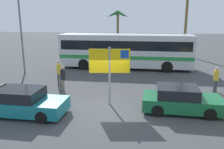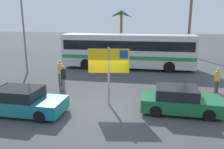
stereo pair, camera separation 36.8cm
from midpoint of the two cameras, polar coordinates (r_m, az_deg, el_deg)
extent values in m
plane|color=#424447|center=(12.39, -2.86, -8.65)|extent=(120.00, 120.00, 0.00)
cube|color=silver|center=(21.96, 2.88, 5.96)|extent=(12.09, 2.60, 2.90)
cube|color=black|center=(21.89, 2.89, 7.39)|extent=(11.61, 2.62, 0.84)
cube|color=#23843D|center=(22.03, 2.86, 4.65)|extent=(11.97, 2.62, 0.32)
cylinder|color=black|center=(23.26, 12.37, 3.04)|extent=(1.00, 0.28, 1.00)
cylinder|color=black|center=(20.96, 12.76, 1.85)|extent=(1.00, 0.28, 1.00)
cylinder|color=black|center=(23.94, -5.85, 3.60)|extent=(1.00, 0.28, 1.00)
cylinder|color=black|center=(21.72, -7.37, 2.50)|extent=(1.00, 0.28, 1.00)
cylinder|color=gray|center=(12.68, -1.44, -0.48)|extent=(0.11, 0.11, 3.20)
cube|color=yellow|center=(12.49, -1.46, 3.30)|extent=(2.18, 0.38, 1.30)
cube|color=#1447A8|center=(12.44, 2.23, 4.97)|extent=(0.45, 0.13, 0.44)
cube|color=#196638|center=(12.48, 15.77, -6.62)|extent=(3.95, 1.90, 0.64)
cube|color=black|center=(12.27, 14.86, -4.05)|extent=(2.07, 1.71, 0.52)
cylinder|color=black|center=(13.51, 20.52, -6.25)|extent=(0.60, 0.17, 0.60)
cylinder|color=black|center=(11.98, 21.95, -8.96)|extent=(0.60, 0.17, 0.60)
cylinder|color=black|center=(13.25, 10.12, -5.94)|extent=(0.60, 0.17, 0.60)
cylinder|color=black|center=(11.69, 10.14, -8.69)|extent=(0.60, 0.17, 0.60)
cube|color=#19757F|center=(12.51, -21.18, -7.01)|extent=(4.06, 1.87, 0.64)
cube|color=black|center=(12.45, -22.37, -4.40)|extent=(2.12, 1.71, 0.52)
cylinder|color=black|center=(12.72, -14.28, -7.03)|extent=(0.60, 0.17, 0.60)
cylinder|color=black|center=(11.32, -17.68, -9.94)|extent=(0.60, 0.17, 0.60)
cylinder|color=black|center=(13.88, -23.87, -6.03)|extent=(0.60, 0.17, 0.60)
cylinder|color=#4C4C51|center=(16.35, 23.06, -2.68)|extent=(0.13, 0.13, 0.79)
cylinder|color=#4C4C51|center=(16.49, 23.44, -2.58)|extent=(0.13, 0.13, 0.79)
cylinder|color=gold|center=(16.25, 23.49, -0.22)|extent=(0.32, 0.32, 0.63)
sphere|color=tan|center=(16.16, 23.63, 1.23)|extent=(0.22, 0.22, 0.22)
cylinder|color=#4C4C51|center=(16.79, -13.02, -1.34)|extent=(0.13, 0.13, 0.88)
cylinder|color=#4C4C51|center=(16.87, -13.55, -1.29)|extent=(0.13, 0.13, 0.88)
cylinder|color=gold|center=(16.65, -13.44, 1.31)|extent=(0.32, 0.32, 0.70)
sphere|color=tan|center=(16.55, -13.53, 2.89)|extent=(0.24, 0.24, 0.24)
cylinder|color=#706656|center=(15.41, -12.46, -2.75)|extent=(0.13, 0.13, 0.84)
cylinder|color=#706656|center=(15.59, -12.40, -2.56)|extent=(0.13, 0.13, 0.84)
cylinder|color=black|center=(15.31, -12.57, 0.05)|extent=(0.32, 0.32, 0.66)
sphere|color=tan|center=(15.21, -12.66, 1.68)|extent=(0.23, 0.23, 0.23)
cylinder|color=slate|center=(21.09, -21.68, 8.89)|extent=(0.14, 0.14, 6.52)
cylinder|color=brown|center=(31.73, 1.07, 9.97)|extent=(0.32, 0.32, 5.16)
cone|color=#23662D|center=(31.71, 2.42, 14.35)|extent=(1.68, 0.75, 1.09)
cone|color=#23662D|center=(32.30, 1.88, 14.60)|extent=(1.13, 1.67, 0.83)
cone|color=#23662D|center=(32.40, 0.79, 14.56)|extent=(0.98, 1.70, 0.88)
cone|color=#23662D|center=(31.86, -0.21, 14.40)|extent=(1.68, 0.66, 1.05)
cone|color=#23662D|center=(31.16, 0.01, 14.58)|extent=(1.41, 1.54, 0.88)
cone|color=#23662D|center=(31.02, 1.81, 14.50)|extent=(1.35, 1.57, 0.97)
cylinder|color=brown|center=(30.46, 17.18, 11.27)|extent=(0.32, 0.32, 7.35)
camera|label=1|loc=(0.18, -90.73, -0.18)|focal=37.51mm
camera|label=2|loc=(0.18, 89.27, 0.18)|focal=37.51mm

